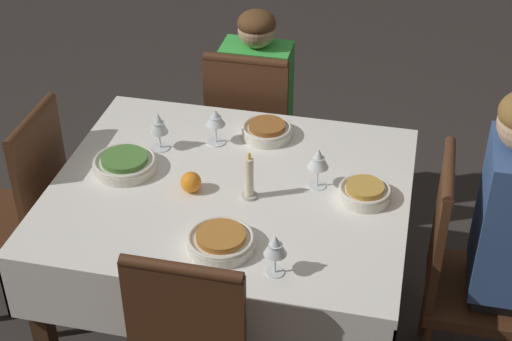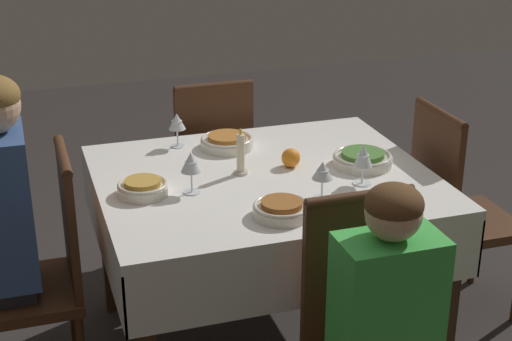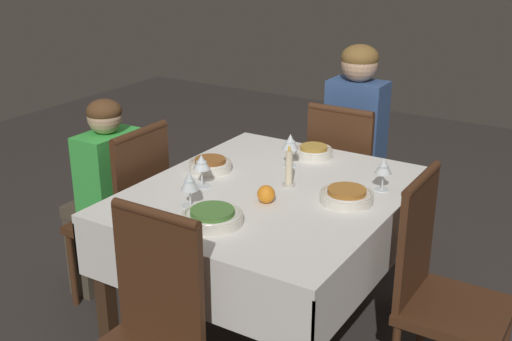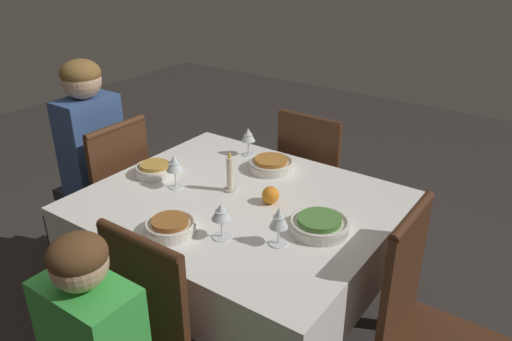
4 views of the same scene
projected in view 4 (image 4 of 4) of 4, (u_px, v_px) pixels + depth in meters
The scene contains 16 objects.
ground_plane at pixel (241, 334), 2.41m from camera, with size 8.00×8.00×0.00m, color #332D2B.
dining_table at pixel (239, 218), 2.13m from camera, with size 1.23×1.04×0.74m.
chair_east at pixel (111, 197), 2.61m from camera, with size 0.39×0.39×0.93m.
chair_west at pixel (426, 325), 1.76m from camera, with size 0.39×0.39×0.93m.
chair_south at pixel (315, 184), 2.75m from camera, with size 0.39×0.39×0.93m.
person_adult_denim at pixel (88, 159), 2.61m from camera, with size 0.34×0.30×1.21m.
bowl_east at pixel (154, 169), 2.30m from camera, with size 0.18×0.18×0.06m.
wine_glass_east at pixel (174, 164), 2.15m from camera, with size 0.07×0.07×0.15m.
bowl_north at pixel (170, 226), 1.85m from camera, with size 0.19×0.19×0.06m.
wine_glass_north at pixel (221, 213), 1.79m from camera, with size 0.07×0.07×0.14m.
bowl_west at pixel (319, 224), 1.86m from camera, with size 0.23×0.23×0.06m.
wine_glass_west at pixel (279, 219), 1.75m from camera, with size 0.07×0.07×0.15m.
bowl_south at pixel (271, 164), 2.34m from camera, with size 0.21×0.21×0.06m.
wine_glass_south at pixel (248, 136), 2.47m from camera, with size 0.07×0.07×0.14m.
candle_centerpiece at pixel (230, 176), 2.13m from camera, with size 0.05×0.05×0.18m.
orange_fruit at pixel (271, 195), 2.05m from camera, with size 0.07×0.07×0.07m, color orange.
Camera 4 is at (-1.11, 1.46, 1.76)m, focal length 35.00 mm.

